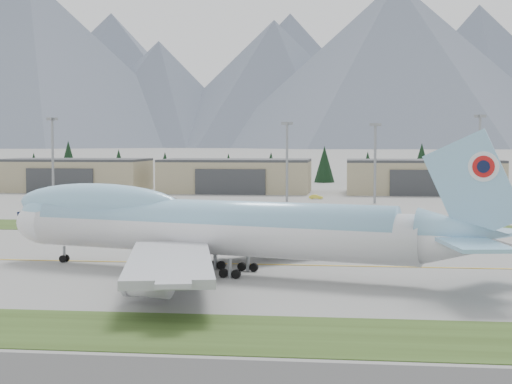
# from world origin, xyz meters

# --- Properties ---
(ground) EXTENTS (7000.00, 7000.00, 0.00)m
(ground) POSITION_xyz_m (0.00, 0.00, 0.00)
(ground) COLOR slate
(ground) RESTS_ON ground
(grass_strip_near) EXTENTS (400.00, 14.00, 0.08)m
(grass_strip_near) POSITION_xyz_m (0.00, -38.00, 0.00)
(grass_strip_near) COLOR #2D4017
(grass_strip_near) RESTS_ON ground
(grass_strip_far) EXTENTS (400.00, 18.00, 0.08)m
(grass_strip_far) POSITION_xyz_m (0.00, 45.00, 0.00)
(grass_strip_far) COLOR #2D4017
(grass_strip_far) RESTS_ON ground
(taxiway_line_main) EXTENTS (400.00, 0.40, 0.02)m
(taxiway_line_main) POSITION_xyz_m (0.00, 0.00, 0.00)
(taxiway_line_main) COLOR gold
(taxiway_line_main) RESTS_ON ground
(boeing_747_freighter) EXTENTS (67.94, 56.44, 17.91)m
(boeing_747_freighter) POSITION_xyz_m (4.22, -7.16, 5.91)
(boeing_747_freighter) COLOR white
(boeing_747_freighter) RESTS_ON ground
(hangar_left) EXTENTS (48.00, 26.60, 10.80)m
(hangar_left) POSITION_xyz_m (-70.00, 149.90, 5.39)
(hangar_left) COLOR tan
(hangar_left) RESTS_ON ground
(hangar_center) EXTENTS (48.00, 26.60, 10.80)m
(hangar_center) POSITION_xyz_m (-15.00, 149.90, 5.39)
(hangar_center) COLOR tan
(hangar_center) RESTS_ON ground
(hangar_right) EXTENTS (48.00, 26.60, 10.80)m
(hangar_right) POSITION_xyz_m (45.00, 149.90, 5.39)
(hangar_right) COLOR tan
(hangar_right) RESTS_ON ground
(floodlight_masts) EXTENTS (162.55, 6.31, 24.04)m
(floodlight_masts) POSITION_xyz_m (34.72, 109.06, 16.05)
(floodlight_masts) COLOR gray
(floodlight_masts) RESTS_ON ground
(service_vehicle_a) EXTENTS (2.74, 3.25, 1.05)m
(service_vehicle_a) POSITION_xyz_m (-27.85, 113.34, 0.00)
(service_vehicle_a) COLOR silver
(service_vehicle_a) RESTS_ON ground
(service_vehicle_b) EXTENTS (4.13, 2.11, 1.30)m
(service_vehicle_b) POSITION_xyz_m (12.26, 121.42, 0.00)
(service_vehicle_b) COLOR gold
(service_vehicle_b) RESTS_ON ground
(service_vehicle_c) EXTENTS (2.10, 4.33, 1.21)m
(service_vehicle_c) POSITION_xyz_m (64.86, 139.66, 0.00)
(service_vehicle_c) COLOR #ACADB1
(service_vehicle_c) RESTS_ON ground
(conifer_belt) EXTENTS (268.10, 14.75, 16.96)m
(conifer_belt) POSITION_xyz_m (-1.02, 211.91, 7.13)
(conifer_belt) COLOR black
(conifer_belt) RESTS_ON ground
(mountain_ridge_front) EXTENTS (4341.46, 1250.49, 526.59)m
(mountain_ridge_front) POSITION_xyz_m (-2.94, 2203.28, 232.27)
(mountain_ridge_front) COLOR #4A5463
(mountain_ridge_front) RESTS_ON ground
(mountain_ridge_rear) EXTENTS (4449.42, 1045.19, 522.60)m
(mountain_ridge_rear) POSITION_xyz_m (67.35, 2900.00, 257.56)
(mountain_ridge_rear) COLOR #4A5463
(mountain_ridge_rear) RESTS_ON ground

